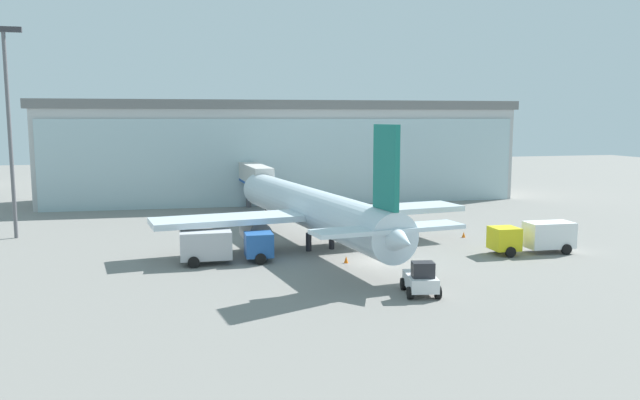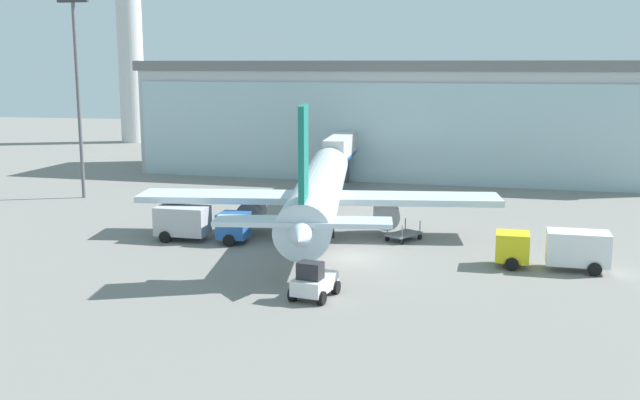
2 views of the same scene
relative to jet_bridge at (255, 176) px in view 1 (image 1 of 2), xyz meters
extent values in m
plane|color=gray|center=(5.72, -28.91, -4.47)|extent=(240.00, 240.00, 0.00)
cube|color=#B5B5B5|center=(5.72, 11.67, 1.86)|extent=(64.50, 16.31, 12.66)
cube|color=#AAC3CA|center=(5.39, 4.94, 1.23)|extent=(62.59, 3.39, 11.40)
cube|color=slate|center=(5.72, 11.67, 8.79)|extent=(65.79, 16.63, 1.20)
cube|color=beige|center=(0.00, -0.10, 0.18)|extent=(2.71, 12.39, 2.40)
cube|color=#194799|center=(0.00, -0.10, -0.87)|extent=(2.75, 12.39, 0.30)
cylinder|color=#4C4C51|center=(-0.19, 4.51, -2.74)|extent=(0.70, 0.70, 3.45)
cylinder|color=#59595E|center=(-24.85, -10.81, 5.25)|extent=(0.36, 0.36, 19.44)
cube|color=#333338|center=(-24.85, -10.81, 15.22)|extent=(3.20, 0.40, 0.50)
cylinder|color=silver|center=(1.92, -20.88, -1.06)|extent=(7.96, 32.40, 3.63)
cone|color=silver|center=(-0.26, -4.92, -1.06)|extent=(4.00, 3.46, 3.63)
cone|color=silver|center=(4.11, -36.83, -1.06)|extent=(3.78, 4.41, 3.26)
cube|color=silver|center=(2.14, -22.47, -1.42)|extent=(28.92, 8.04, 0.50)
cube|color=silver|center=(3.97, -35.84, -0.51)|extent=(11.22, 3.87, 0.30)
cube|color=#197266|center=(3.90, -35.34, 3.69)|extent=(0.79, 3.22, 5.86)
cylinder|color=gray|center=(-3.32, -22.71, -2.77)|extent=(2.51, 3.46, 2.10)
cylinder|color=gray|center=(7.46, -21.24, -2.77)|extent=(2.51, 3.46, 2.10)
cylinder|color=black|center=(1.20, -23.61, -3.67)|extent=(0.50, 0.50, 1.60)
cylinder|color=black|center=(3.35, -23.31, -3.67)|extent=(0.50, 0.50, 1.60)
cylinder|color=black|center=(0.14, -7.89, -3.67)|extent=(0.40, 0.40, 1.60)
cube|color=#2659A5|center=(-3.62, -26.50, -3.07)|extent=(2.27, 2.27, 1.90)
cube|color=#B2B2B7|center=(-7.82, -26.38, -2.92)|extent=(4.06, 2.32, 2.20)
cylinder|color=black|center=(-3.59, -25.40, -4.02)|extent=(0.91, 0.33, 0.90)
cylinder|color=black|center=(-3.65, -27.60, -4.02)|extent=(0.91, 0.33, 0.90)
cylinder|color=black|center=(-8.78, -25.25, -4.02)|extent=(0.91, 0.33, 0.90)
cylinder|color=black|center=(-8.85, -27.45, -4.02)|extent=(0.91, 0.33, 0.90)
cube|color=yellow|center=(16.94, -29.11, -3.07)|extent=(2.28, 2.28, 1.90)
cube|color=white|center=(21.13, -29.27, -2.92)|extent=(4.08, 2.35, 2.20)
cylinder|color=black|center=(16.90, -30.21, -4.02)|extent=(0.91, 0.33, 0.90)
cylinder|color=black|center=(16.98, -28.01, -4.02)|extent=(0.91, 0.33, 0.90)
cylinder|color=black|center=(22.09, -30.40, -4.02)|extent=(0.91, 0.33, 0.90)
cylinder|color=black|center=(22.17, -28.21, -4.02)|extent=(0.91, 0.33, 0.90)
cube|color=slate|center=(9.05, -23.05, -3.95)|extent=(2.86, 3.22, 0.16)
cylinder|color=black|center=(9.04, -21.72, -4.25)|extent=(0.34, 0.44, 0.44)
cylinder|color=slate|center=(9.04, -21.72, -3.42)|extent=(0.08, 0.08, 0.90)
cylinder|color=black|center=(10.26, -22.50, -4.25)|extent=(0.34, 0.44, 0.44)
cylinder|color=slate|center=(10.26, -22.50, -3.42)|extent=(0.08, 0.08, 0.90)
cylinder|color=black|center=(7.83, -23.61, -4.25)|extent=(0.34, 0.44, 0.44)
cylinder|color=slate|center=(7.83, -23.61, -3.42)|extent=(0.08, 0.08, 0.90)
cylinder|color=black|center=(9.05, -24.38, -4.25)|extent=(0.34, 0.44, 0.44)
cylinder|color=slate|center=(9.05, -24.38, -3.42)|extent=(0.08, 0.08, 0.90)
cube|color=silver|center=(5.26, -38.44, -3.62)|extent=(2.37, 3.48, 0.90)
cube|color=#26262B|center=(5.14, -39.07, -2.67)|extent=(1.56, 1.25, 1.00)
cylinder|color=black|center=(4.59, -37.17, -4.07)|extent=(0.50, 0.85, 0.80)
cylinder|color=black|center=(6.36, -37.51, -4.07)|extent=(0.50, 0.85, 0.80)
cylinder|color=black|center=(4.17, -39.37, -4.07)|extent=(0.50, 0.85, 0.80)
cylinder|color=black|center=(5.93, -39.71, -4.07)|extent=(0.50, 0.85, 0.80)
cone|color=orange|center=(3.06, -28.76, -4.20)|extent=(0.36, 0.36, 0.55)
cone|color=orange|center=(17.23, -21.27, -4.20)|extent=(0.36, 0.36, 0.55)
camera|label=1|loc=(-11.02, -75.51, 7.06)|focal=35.00mm
camera|label=2|loc=(14.12, -79.81, 9.14)|focal=42.00mm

